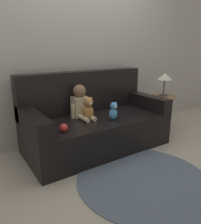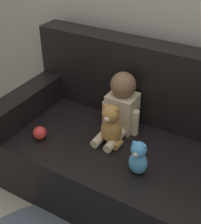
# 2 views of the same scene
# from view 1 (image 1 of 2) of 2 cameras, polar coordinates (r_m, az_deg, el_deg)

# --- Properties ---
(ground_plane) EXTENTS (12.00, 12.00, 0.00)m
(ground_plane) POSITION_cam_1_polar(r_m,az_deg,el_deg) (2.88, -0.82, -9.14)
(ground_plane) COLOR #B7AD99
(wall_back) EXTENTS (8.00, 0.05, 2.60)m
(wall_back) POSITION_cam_1_polar(r_m,az_deg,el_deg) (3.04, -6.38, 17.38)
(wall_back) COLOR #ADA89E
(wall_back) RESTS_ON ground_plane
(couch) EXTENTS (1.77, 0.85, 0.95)m
(couch) POSITION_cam_1_polar(r_m,az_deg,el_deg) (2.81, -1.60, -2.72)
(couch) COLOR black
(couch) RESTS_ON ground_plane
(person_baby) EXTENTS (0.26, 0.36, 0.40)m
(person_baby) POSITION_cam_1_polar(r_m,az_deg,el_deg) (2.71, -5.28, 2.32)
(person_baby) COLOR beige
(person_baby) RESTS_ON couch
(teddy_bear_brown) EXTENTS (0.16, 0.13, 0.28)m
(teddy_bear_brown) POSITION_cam_1_polar(r_m,az_deg,el_deg) (2.59, -3.18, 0.66)
(teddy_bear_brown) COLOR #AD7A3D
(teddy_bear_brown) RESTS_ON couch
(plush_toy_side) EXTENTS (0.11, 0.10, 0.22)m
(plush_toy_side) POSITION_cam_1_polar(r_m,az_deg,el_deg) (2.60, 3.40, 0.24)
(plush_toy_side) COLOR #4C9EDB
(plush_toy_side) RESTS_ON couch
(toy_ball) EXTENTS (0.09, 0.09, 0.09)m
(toy_ball) POSITION_cam_1_polar(r_m,az_deg,el_deg) (2.28, -9.61, -4.08)
(toy_ball) COLOR red
(toy_ball) RESTS_ON couch
(floor_rug) EXTENTS (1.30, 1.30, 0.01)m
(floor_rug) POSITION_cam_1_polar(r_m,az_deg,el_deg) (2.29, 11.01, -16.72)
(floor_rug) COLOR slate
(floor_rug) RESTS_ON ground_plane
(side_table) EXTENTS (0.36, 0.36, 0.89)m
(side_table) POSITION_cam_1_polar(r_m,az_deg,el_deg) (3.41, 16.24, 5.94)
(side_table) COLOR #93704C
(side_table) RESTS_ON ground_plane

